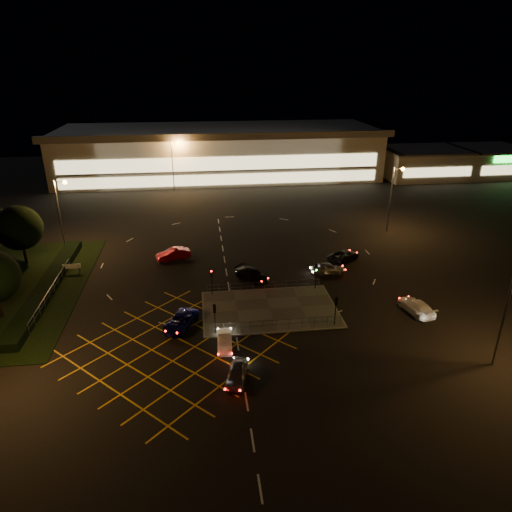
{
  "coord_description": "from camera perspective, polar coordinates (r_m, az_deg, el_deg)",
  "views": [
    {
      "loc": [
        -4.82,
        -44.25,
        24.68
      ],
      "look_at": [
        1.78,
        8.03,
        2.0
      ],
      "focal_mm": 32.0,
      "sensor_mm": 36.0,
      "label": 1
    }
  ],
  "objects": [
    {
      "name": "streetlight_ne",
      "position": [
        72.89,
        16.89,
        7.89
      ],
      "size": [
        1.78,
        0.56,
        10.03
      ],
      "color": "slate",
      "rests_on": "ground"
    },
    {
      "name": "hedge",
      "position": [
        58.66,
        -24.56,
        -3.32
      ],
      "size": [
        2.0,
        26.0,
        1.0
      ],
      "primitive_type": "cube",
      "color": "black",
      "rests_on": "ground"
    },
    {
      "name": "retail_unit_b",
      "position": [
        120.71,
        27.06,
        10.56
      ],
      "size": [
        14.8,
        14.8,
        6.35
      ],
      "color": "beige",
      "rests_on": "ground"
    },
    {
      "name": "pedestrian_island",
      "position": [
        49.38,
        1.72,
        -6.63
      ],
      "size": [
        14.0,
        9.0,
        0.12
      ],
      "primitive_type": "cube",
      "color": "#4C4944",
      "rests_on": "ground"
    },
    {
      "name": "signal_se",
      "position": [
        46.11,
        9.95,
        -6.04
      ],
      "size": [
        0.28,
        0.3,
        3.15
      ],
      "rotation": [
        0.0,
        0.0,
        3.14
      ],
      "color": "black",
      "rests_on": "pedestrian_island"
    },
    {
      "name": "car_right_silver",
      "position": [
        57.75,
        8.97,
        -1.54
      ],
      "size": [
        4.2,
        1.69,
        1.43
      ],
      "primitive_type": "imported",
      "rotation": [
        0.0,
        0.0,
        1.57
      ],
      "color": "#ADB0B4",
      "rests_on": "ground"
    },
    {
      "name": "streetlight_far_left",
      "position": [
        94.13,
        -10.17,
        11.83
      ],
      "size": [
        1.78,
        0.56,
        10.03
      ],
      "color": "slate",
      "rests_on": "ground"
    },
    {
      "name": "supermarket",
      "position": [
        108.07,
        -4.64,
        12.89
      ],
      "size": [
        72.0,
        26.5,
        10.5
      ],
      "color": "beige",
      "rests_on": "ground"
    },
    {
      "name": "ground",
      "position": [
        50.9,
        -0.86,
        -5.72
      ],
      "size": [
        180.0,
        180.0,
        0.0
      ],
      "primitive_type": "plane",
      "color": "black",
      "rests_on": "ground"
    },
    {
      "name": "car_approach_white",
      "position": [
        51.41,
        19.38,
        -5.96
      ],
      "size": [
        2.92,
        5.14,
        1.4
      ],
      "primitive_type": "imported",
      "rotation": [
        0.0,
        0.0,
        3.35
      ],
      "color": "white",
      "rests_on": "ground"
    },
    {
      "name": "retail_unit_a",
      "position": [
        112.66,
        20.15,
        10.91
      ],
      "size": [
        18.8,
        14.8,
        6.35
      ],
      "color": "beige",
      "rests_on": "ground"
    },
    {
      "name": "car_queue_white",
      "position": [
        43.22,
        -3.93,
        -10.6
      ],
      "size": [
        1.5,
        3.84,
        1.24
      ],
      "primitive_type": "imported",
      "rotation": [
        0.0,
        0.0,
        6.23
      ],
      "color": "silver",
      "rests_on": "ground"
    },
    {
      "name": "grass_verge",
      "position": [
        60.58,
        -28.99,
        -3.85
      ],
      "size": [
        18.0,
        30.0,
        0.08
      ],
      "primitive_type": "cube",
      "color": "black",
      "rests_on": "ground"
    },
    {
      "name": "streetlight_far_right",
      "position": [
        102.25,
        13.42,
        12.47
      ],
      "size": [
        1.78,
        0.56,
        10.03
      ],
      "color": "slate",
      "rests_on": "ground"
    },
    {
      "name": "tree_c",
      "position": [
        65.73,
        -27.49,
        3.12
      ],
      "size": [
        5.76,
        5.76,
        7.84
      ],
      "color": "black",
      "rests_on": "ground"
    },
    {
      "name": "signal_sw",
      "position": [
        44.3,
        -5.2,
        -7.07
      ],
      "size": [
        0.28,
        0.3,
        3.15
      ],
      "rotation": [
        0.0,
        0.0,
        3.14
      ],
      "color": "black",
      "rests_on": "pedestrian_island"
    },
    {
      "name": "car_near_silver",
      "position": [
        39.23,
        -2.4,
        -14.46
      ],
      "size": [
        2.55,
        4.26,
        1.36
      ],
      "primitive_type": "imported",
      "rotation": [
        0.0,
        0.0,
        6.03
      ],
      "color": "#AFB0B7",
      "rests_on": "ground"
    },
    {
      "name": "streetlight_nw",
      "position": [
        67.49,
        -23.15,
        5.82
      ],
      "size": [
        1.78,
        0.56,
        10.03
      ],
      "color": "slate",
      "rests_on": "ground"
    },
    {
      "name": "car_circ_red",
      "position": [
        62.17,
        -10.29,
        0.25
      ],
      "size": [
        4.81,
        2.86,
        1.5
      ],
      "primitive_type": "imported",
      "rotation": [
        0.0,
        0.0,
        5.01
      ],
      "color": "maroon",
      "rests_on": "ground"
    },
    {
      "name": "signal_nw",
      "position": [
        51.35,
        -5.57,
        -2.59
      ],
      "size": [
        0.28,
        0.3,
        3.15
      ],
      "color": "black",
      "rests_on": "pedestrian_island"
    },
    {
      "name": "car_far_dkgrey",
      "position": [
        55.45,
        -0.5,
        -2.36
      ],
      "size": [
        4.52,
        4.83,
        1.37
      ],
      "primitive_type": "imported",
      "rotation": [
        0.0,
        0.0,
        0.71
      ],
      "color": "black",
      "rests_on": "ground"
    },
    {
      "name": "car_east_grey",
      "position": [
        62.03,
        10.89,
        0.06
      ],
      "size": [
        5.17,
        4.5,
        1.32
      ],
      "primitive_type": "imported",
      "rotation": [
        0.0,
        0.0,
        2.17
      ],
      "color": "black",
      "rests_on": "ground"
    },
    {
      "name": "car_left_blue",
      "position": [
        46.64,
        -9.41,
        -8.05
      ],
      "size": [
        3.96,
        5.3,
        1.34
      ],
      "primitive_type": "imported",
      "rotation": [
        0.0,
        0.0,
        5.87
      ],
      "color": "#100E54",
      "rests_on": "ground"
    },
    {
      "name": "signal_ne",
      "position": [
        52.92,
        7.52,
        -1.86
      ],
      "size": [
        0.28,
        0.3,
        3.15
      ],
      "color": "black",
      "rests_on": "pedestrian_island"
    }
  ]
}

